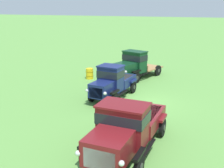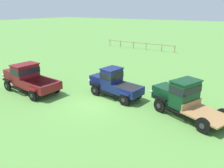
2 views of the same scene
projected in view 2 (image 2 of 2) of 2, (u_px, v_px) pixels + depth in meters
name	position (u px, v px, depth m)	size (l,w,h in m)	color
ground_plane	(94.00, 104.00, 15.67)	(240.00, 240.00, 0.00)	#5B9342
paddock_fence	(139.00, 44.00, 36.67)	(12.37, 0.38, 1.16)	#997F60
vintage_truck_foreground_near	(29.00, 78.00, 17.84)	(5.79, 2.67, 2.25)	black
vintage_truck_second_in_line	(114.00, 83.00, 16.72)	(4.71, 2.35, 2.24)	black
vintage_truck_midrow_center	(182.00, 96.00, 13.98)	(5.47, 3.65, 2.31)	black
oil_drum_beside_row	(179.00, 88.00, 17.52)	(0.63, 0.63, 0.88)	gold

